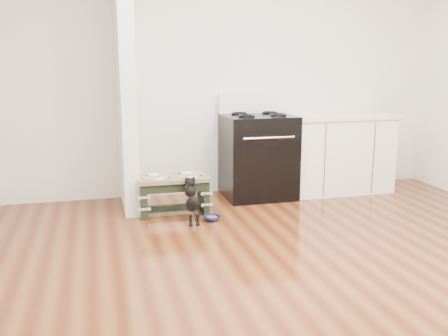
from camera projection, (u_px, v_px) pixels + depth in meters
The scene contains 8 objects.
ground at pixel (320, 275), 3.55m from camera, with size 5.00×5.00×0.00m, color #4E200E.
room_shell at pixel (330, 41), 3.22m from camera, with size 5.00×5.00×5.00m.
partition_wall at pixel (125, 76), 4.97m from camera, with size 0.15×0.80×2.70m, color silver.
oven_range at pixel (258, 155), 5.56m from camera, with size 0.76×0.69×1.14m.
cabinet_run at pixel (337, 153), 5.83m from camera, with size 1.24×0.64×0.91m.
dog_feeder at pixel (173, 187), 4.95m from camera, with size 0.70×0.37×0.40m.
puppy at pixel (192, 199), 4.69m from camera, with size 0.12×0.36×0.42m.
floor_bowl at pixel (212, 218), 4.78m from camera, with size 0.19×0.19×0.05m.
Camera 1 is at (-1.50, -3.04, 1.49)m, focal length 40.00 mm.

